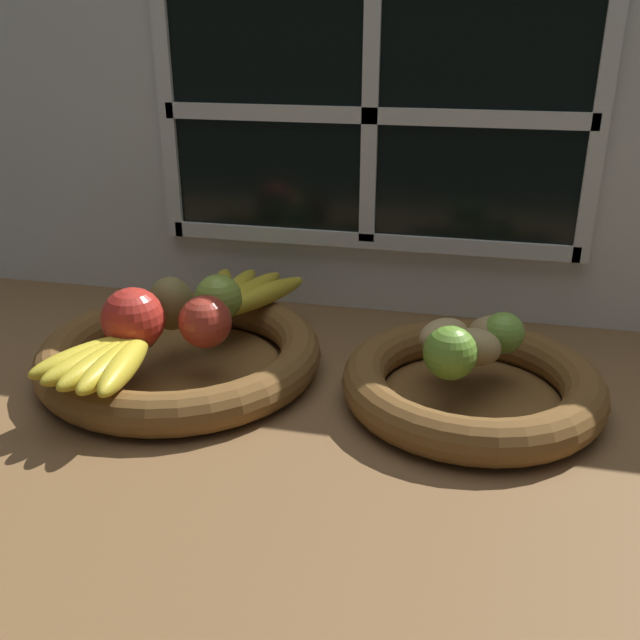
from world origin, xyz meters
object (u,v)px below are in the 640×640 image
at_px(fruit_bowl_left, 181,355).
at_px(lime_far, 503,333).
at_px(fruit_bowl_right, 472,385).
at_px(potato_large, 475,347).
at_px(pear_brown, 171,304).
at_px(banana_bunch_back, 240,294).
at_px(potato_back, 494,334).
at_px(apple_red_front, 133,319).
at_px(lime_near, 450,353).
at_px(potato_oblong, 444,336).
at_px(apple_green_back, 218,298).
at_px(apple_red_right, 205,322).
at_px(banana_bunch_front, 107,360).

xyz_separation_m(fruit_bowl_left, lime_far, (0.42, 0.04, 0.05)).
height_order(fruit_bowl_right, potato_large, potato_large).
height_order(pear_brown, banana_bunch_back, pear_brown).
distance_m(fruit_bowl_right, banana_bunch_back, 0.37).
bearing_deg(fruit_bowl_right, potato_back, 65.56).
xyz_separation_m(fruit_bowl_right, apple_red_front, (-0.42, -0.05, 0.07)).
relative_size(fruit_bowl_right, potato_large, 5.18).
xyz_separation_m(fruit_bowl_left, lime_near, (0.35, -0.04, 0.06)).
xyz_separation_m(fruit_bowl_right, potato_back, (0.02, 0.05, 0.05)).
distance_m(fruit_bowl_left, potato_oblong, 0.35).
relative_size(potato_oblong, lime_near, 1.14).
height_order(apple_green_back, lime_far, apple_green_back).
relative_size(fruit_bowl_left, lime_far, 7.18).
distance_m(apple_green_back, apple_red_right, 0.09).
xyz_separation_m(apple_red_right, potato_back, (0.36, 0.07, -0.01)).
bearing_deg(potato_oblong, banana_bunch_back, 162.29).
bearing_deg(lime_far, banana_bunch_front, -160.60).
height_order(potato_back, potato_large, potato_large).
height_order(apple_red_front, banana_bunch_back, apple_red_front).
relative_size(fruit_bowl_left, apple_green_back, 5.73).
xyz_separation_m(apple_green_back, potato_large, (0.35, -0.06, -0.01)).
xyz_separation_m(potato_back, potato_large, (-0.02, -0.05, 0.00)).
height_order(banana_bunch_back, lime_near, lime_near).
height_order(fruit_bowl_left, potato_oblong, potato_oblong).
bearing_deg(potato_oblong, lime_near, -81.35).
bearing_deg(potato_large, fruit_bowl_right, -90.00).
bearing_deg(fruit_bowl_left, apple_red_front, -127.79).
xyz_separation_m(apple_red_right, potato_oblong, (0.30, 0.05, -0.01)).
xyz_separation_m(apple_green_back, lime_near, (0.32, -0.10, -0.00)).
xyz_separation_m(apple_red_front, lime_near, (0.39, 0.01, -0.01)).
bearing_deg(lime_far, potato_large, -127.87).
relative_size(apple_green_back, lime_far, 1.25).
bearing_deg(lime_near, lime_far, 54.16).
height_order(pear_brown, potato_oblong, pear_brown).
bearing_deg(potato_oblong, fruit_bowl_left, -174.96).
xyz_separation_m(apple_red_front, lime_far, (0.45, 0.09, -0.01)).
height_order(banana_bunch_back, potato_large, potato_large).
bearing_deg(potato_oblong, potato_back, 15.95).
bearing_deg(banana_bunch_back, apple_red_front, -114.35).
bearing_deg(pear_brown, apple_green_back, 40.21).
bearing_deg(apple_green_back, potato_large, -9.90).
bearing_deg(potato_oblong, apple_red_right, -169.74).
xyz_separation_m(fruit_bowl_left, pear_brown, (-0.02, 0.02, 0.07)).
xyz_separation_m(apple_red_right, apple_red_front, (-0.09, -0.03, 0.01)).
distance_m(apple_red_right, lime_near, 0.31).
height_order(apple_green_back, pear_brown, pear_brown).
distance_m(banana_bunch_front, lime_near, 0.40).
bearing_deg(apple_red_front, lime_near, 0.94).
relative_size(apple_red_right, apple_red_front, 0.85).
xyz_separation_m(banana_bunch_front, potato_large, (0.42, 0.12, 0.01)).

